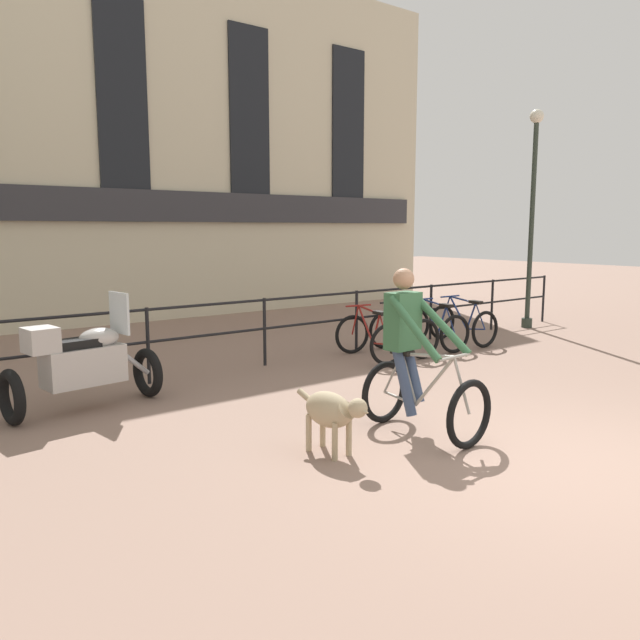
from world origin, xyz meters
The scene contains 11 objects.
ground_plane centered at (0.00, 0.00, 0.00)m, with size 60.00×60.00×0.00m, color #8E7060.
canal_railing centered at (0.00, 5.20, 0.71)m, with size 15.05×0.05×1.05m.
building_facade centered at (0.00, 10.99, 4.15)m, with size 18.00×0.72×8.32m.
cyclist_with_bike centered at (-0.50, 1.58, 0.76)m, with size 0.75×1.21×1.70m.
dog centered at (-1.60, 1.57, 0.42)m, with size 0.34×0.93×0.61m.
parked_motorcycle centered at (-2.97, 4.46, 0.56)m, with size 1.81×0.84×1.35m.
parked_bicycle_near_lamp centered at (1.58, 4.54, 0.36)m, with size 0.83×1.20×0.86m.
parked_bicycle_mid_left centered at (2.36, 4.54, 0.36)m, with size 0.78×1.18×0.86m.
parked_bicycle_mid_right centered at (3.13, 4.54, 0.36)m, with size 0.79×1.18×0.86m.
parked_bicycle_far_end centered at (3.90, 4.54, 0.36)m, with size 0.72×1.15×0.86m.
street_lamp centered at (6.46, 4.91, 2.53)m, with size 0.28×0.28×4.51m.
Camera 1 is at (-5.12, -2.80, 2.11)m, focal length 35.00 mm.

